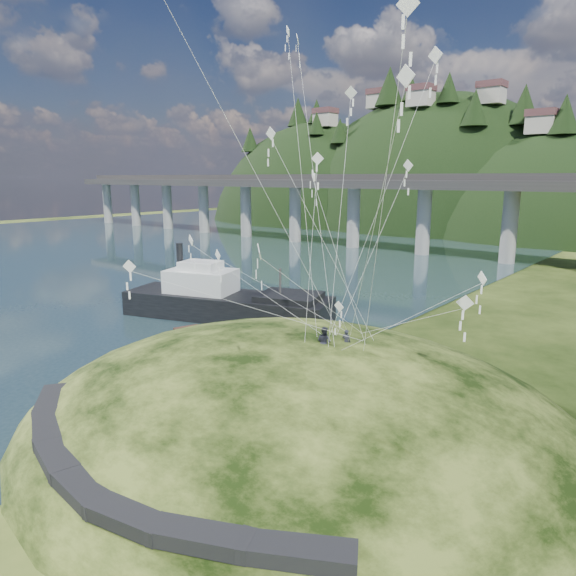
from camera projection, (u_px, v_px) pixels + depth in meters
The scene contains 10 objects.
ground at pixel (185, 396), 34.36m from camera, with size 320.00×320.00×0.00m, color black.
water at pixel (73, 251), 102.02m from camera, with size 240.00×240.00×0.00m, color #2C4751.
grass_hill at pixel (296, 444), 31.16m from camera, with size 36.00×32.00×13.00m.
footpath at pixel (114, 471), 21.94m from camera, with size 22.29×5.84×0.83m.
bridge at pixel (378, 201), 101.41m from camera, with size 160.00×11.00×15.00m.
far_ridge at pixel (414, 251), 154.83m from camera, with size 153.00×70.00×94.50m.
work_barge at pixel (224, 300), 53.16m from camera, with size 22.46×12.80×7.60m.
wooden_dock at pixel (219, 351), 41.99m from camera, with size 15.25×6.99×1.09m.
kite_flyers at pixel (329, 327), 29.78m from camera, with size 1.61×1.66×1.91m.
kite_swarm at pixel (316, 163), 27.66m from camera, with size 21.03×15.36×20.54m.
Camera 1 is at (25.88, -20.13, 14.38)m, focal length 32.00 mm.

